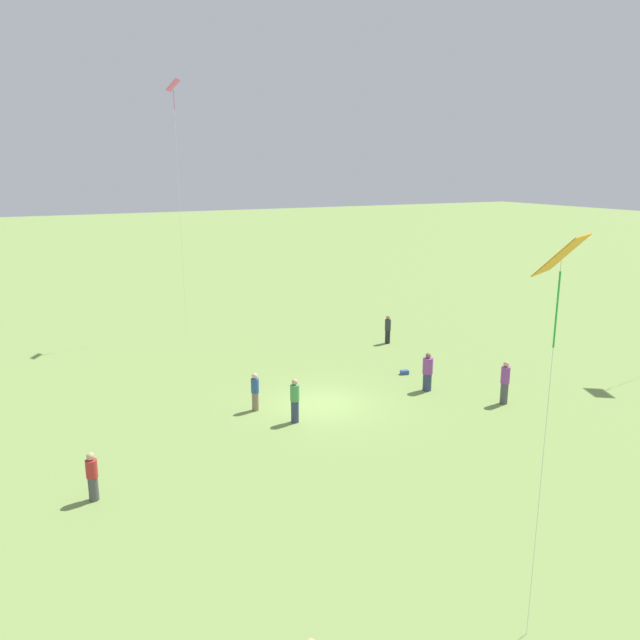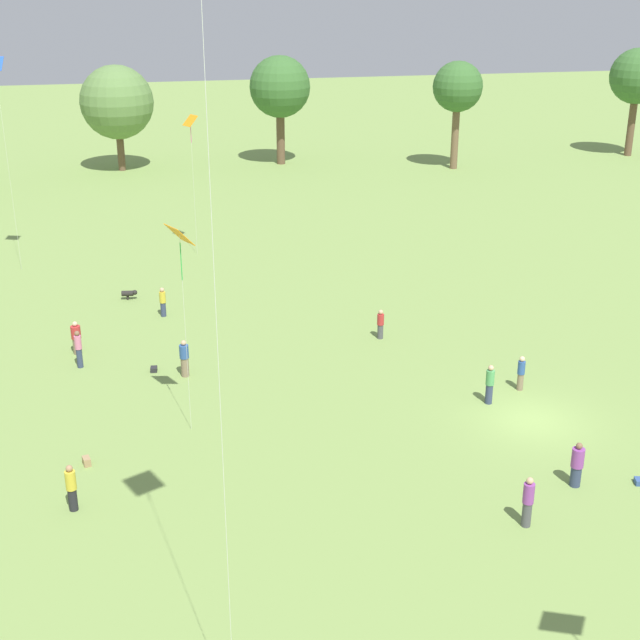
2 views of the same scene
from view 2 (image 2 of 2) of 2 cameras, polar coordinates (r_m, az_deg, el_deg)
name	(u,v)px [view 2 (image 2 of 2)]	position (r m, az deg, el deg)	size (l,w,h in m)	color
ground_plane	(532,420)	(38.52, 13.42, -6.25)	(240.00, 240.00, 0.00)	#7A994C
tree_1	(117,102)	(84.49, -12.87, 13.42)	(6.58, 6.58, 9.47)	brown
tree_2	(280,87)	(85.31, -2.59, 14.64)	(5.66, 5.66, 10.02)	brown
tree_3	(458,88)	(84.01, 8.81, 14.47)	(4.53, 4.53, 9.73)	brown
tree_4	(637,77)	(94.22, 19.65, 14.44)	(5.30, 5.30, 10.35)	brown
person_0	(71,488)	(32.50, -15.62, -10.30)	(0.51, 0.51, 1.78)	#232328
person_1	(184,359)	(41.41, -8.67, -2.46)	(0.57, 0.57, 1.79)	#847056
person_3	(380,324)	(45.19, 3.89, -0.26)	(0.43, 0.43, 1.56)	#4C4C51
person_4	(79,349)	(43.31, -15.19, -1.79)	(0.46, 0.46, 1.85)	#333D5B
person_5	(528,502)	(31.30, 13.16, -11.26)	(0.47, 0.47, 1.89)	#4C4C51
person_6	(577,465)	(33.97, 16.13, -8.90)	(0.62, 0.62, 1.77)	#333D5B
person_7	(521,373)	(40.67, 12.74, -3.33)	(0.46, 0.46, 1.63)	#847056
person_8	(76,338)	(44.90, -15.33, -1.13)	(0.66, 0.66, 1.69)	#847056
person_9	(490,384)	(39.13, 10.81, -4.07)	(0.48, 0.48, 1.80)	#333D5B
person_10	(163,302)	(48.68, -10.03, 1.15)	(0.36, 0.36, 1.64)	#333D5B
kite_0	(180,241)	(34.07, -8.96, 5.03)	(1.12, 1.27, 8.67)	orange
kite_3	(190,126)	(57.41, -8.29, 12.21)	(0.98, 1.08, 9.00)	orange
dog_0	(129,293)	(51.67, -12.11, 1.68)	(0.90, 0.39, 0.56)	black
picnic_bag_0	(87,461)	(35.40, -14.71, -8.74)	(0.36, 0.47, 0.32)	#A58459
picnic_bag_1	(154,369)	(42.43, -10.59, -3.11)	(0.34, 0.41, 0.22)	#262628
picnic_bag_2	(638,481)	(35.17, 19.70, -9.70)	(0.34, 0.45, 0.20)	#33518C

